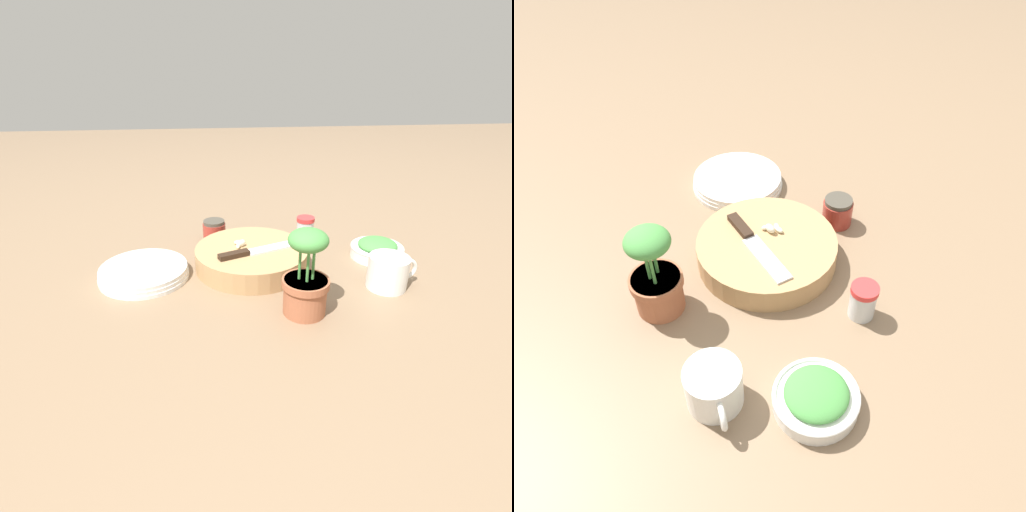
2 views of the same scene
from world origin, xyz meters
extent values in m
plane|color=#7F664C|center=(0.00, 0.00, 0.00)|extent=(5.00, 5.00, 0.00)
cylinder|color=tan|center=(0.07, -0.04, 0.03)|extent=(0.29, 0.29, 0.05)
cube|color=black|center=(0.11, 0.01, 0.06)|extent=(0.08, 0.05, 0.01)
cube|color=silver|center=(0.01, -0.03, 0.06)|extent=(0.14, 0.08, 0.01)
ellipsoid|color=#EDE8CD|center=(0.09, -0.05, 0.06)|extent=(0.03, 0.03, 0.02)
ellipsoid|color=silver|center=(0.10, -0.07, 0.06)|extent=(0.02, 0.01, 0.01)
ellipsoid|color=silver|center=(0.09, -0.07, 0.06)|extent=(0.02, 0.02, 0.01)
ellipsoid|color=#F2E9CB|center=(0.10, -0.04, 0.06)|extent=(0.01, 0.02, 0.01)
cylinder|color=silver|center=(-0.29, -0.06, 0.02)|extent=(0.14, 0.14, 0.03)
torus|color=silver|center=(-0.29, -0.06, 0.03)|extent=(0.14, 0.14, 0.01)
ellipsoid|color=#478E42|center=(-0.29, -0.06, 0.04)|extent=(0.11, 0.11, 0.03)
cylinder|color=silver|center=(-0.11, -0.19, 0.03)|extent=(0.05, 0.05, 0.06)
cylinder|color=red|center=(-0.11, -0.19, 0.07)|extent=(0.05, 0.05, 0.01)
cylinder|color=silver|center=(-0.25, 0.10, 0.04)|extent=(0.10, 0.10, 0.08)
torus|color=silver|center=(-0.30, 0.09, 0.04)|extent=(0.06, 0.02, 0.05)
cylinder|color=silver|center=(0.34, -0.01, 0.01)|extent=(0.22, 0.22, 0.01)
cylinder|color=silver|center=(0.34, -0.01, 0.01)|extent=(0.22, 0.22, 0.01)
cylinder|color=silver|center=(0.34, -0.01, 0.03)|extent=(0.22, 0.22, 0.01)
cylinder|color=#9E3328|center=(0.16, -0.22, 0.03)|extent=(0.07, 0.07, 0.06)
cylinder|color=#474238|center=(0.16, -0.22, 0.06)|extent=(0.06, 0.06, 0.01)
cylinder|color=#A35B3D|center=(-0.03, 0.18, 0.04)|extent=(0.09, 0.09, 0.08)
cylinder|color=#A35B3D|center=(-0.03, 0.18, 0.07)|extent=(0.10, 0.10, 0.02)
ellipsoid|color=#478E42|center=(-0.03, 0.18, 0.17)|extent=(0.08, 0.08, 0.05)
cylinder|color=#478E42|center=(-0.04, 0.18, 0.13)|extent=(0.01, 0.01, 0.09)
cylinder|color=#478E42|center=(-0.03, 0.19, 0.13)|extent=(0.01, 0.01, 0.09)
cylinder|color=#478E42|center=(-0.01, 0.18, 0.13)|extent=(0.01, 0.01, 0.09)
camera|label=1|loc=(0.16, 0.90, 0.49)|focal=28.00mm
camera|label=2|loc=(-0.68, 0.08, 0.75)|focal=35.00mm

